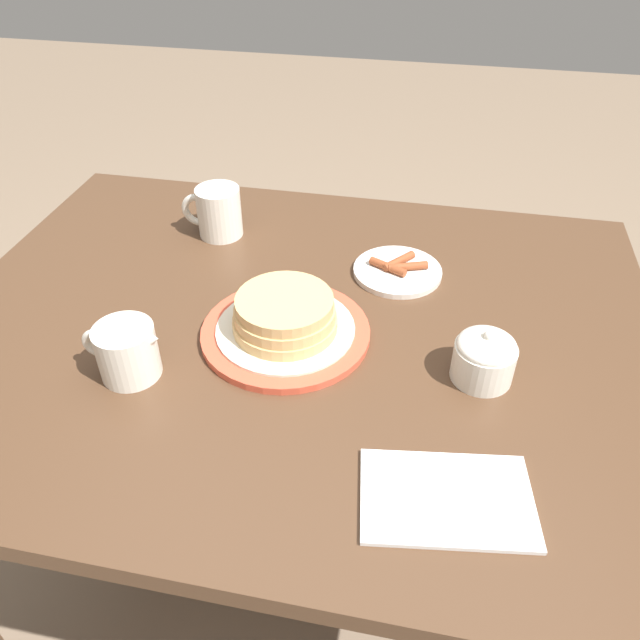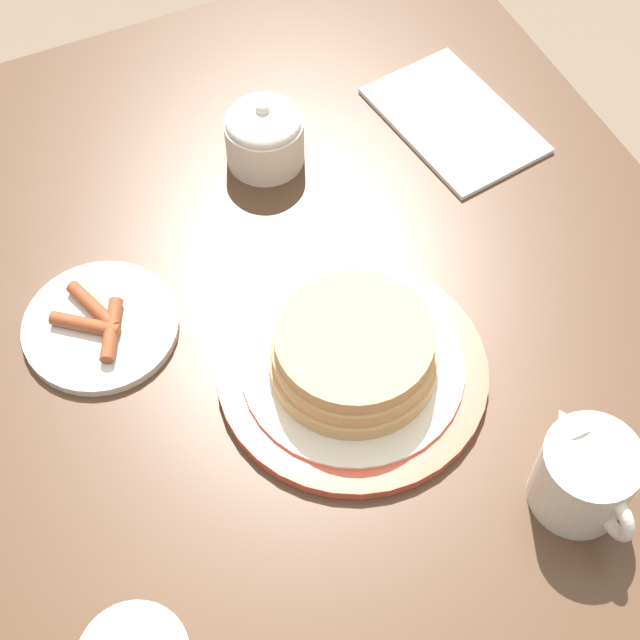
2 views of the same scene
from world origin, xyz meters
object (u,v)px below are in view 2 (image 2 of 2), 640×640
at_px(pancake_plate, 353,360).
at_px(creamer_pitcher, 584,475).
at_px(sugar_bowl, 264,134).
at_px(napkin, 454,120).
at_px(side_plate_bacon, 100,325).

bearing_deg(pancake_plate, creamer_pitcher, 32.65).
xyz_separation_m(pancake_plate, sugar_bowl, (-0.29, 0.03, 0.01)).
relative_size(creamer_pitcher, sugar_bowl, 1.41).
bearing_deg(sugar_bowl, napkin, 80.06).
bearing_deg(creamer_pitcher, napkin, 164.02).
height_order(creamer_pitcher, sugar_bowl, creamer_pitcher).
xyz_separation_m(pancake_plate, side_plate_bacon, (-0.15, -0.20, -0.02)).
distance_m(side_plate_bacon, sugar_bowl, 0.28).
relative_size(side_plate_bacon, sugar_bowl, 1.78).
relative_size(sugar_bowl, napkin, 0.40).
distance_m(pancake_plate, side_plate_bacon, 0.25).
relative_size(pancake_plate, napkin, 1.20).
distance_m(pancake_plate, napkin, 0.36).
xyz_separation_m(side_plate_bacon, napkin, (-0.10, 0.45, -0.00)).
height_order(pancake_plate, side_plate_bacon, pancake_plate).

